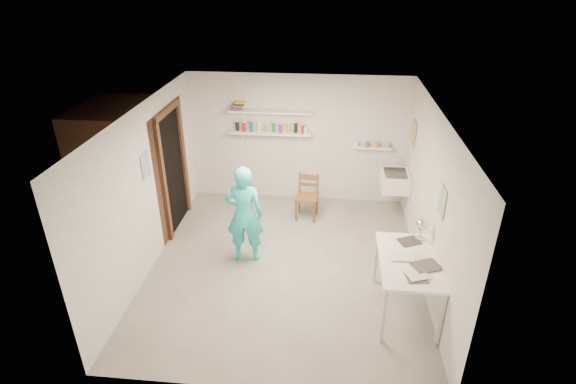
# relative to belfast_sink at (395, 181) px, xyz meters

# --- Properties ---
(floor) EXTENTS (4.00, 4.50, 0.02)m
(floor) POSITION_rel_belfast_sink_xyz_m (-1.75, -1.70, -0.71)
(floor) COLOR slate
(floor) RESTS_ON ground
(ceiling) EXTENTS (4.00, 4.50, 0.02)m
(ceiling) POSITION_rel_belfast_sink_xyz_m (-1.75, -1.70, 1.71)
(ceiling) COLOR silver
(ceiling) RESTS_ON wall_back
(wall_back) EXTENTS (4.00, 0.02, 2.40)m
(wall_back) POSITION_rel_belfast_sink_xyz_m (-1.75, 0.56, 0.50)
(wall_back) COLOR silver
(wall_back) RESTS_ON ground
(wall_front) EXTENTS (4.00, 0.02, 2.40)m
(wall_front) POSITION_rel_belfast_sink_xyz_m (-1.75, -3.96, 0.50)
(wall_front) COLOR silver
(wall_front) RESTS_ON ground
(wall_left) EXTENTS (0.02, 4.50, 2.40)m
(wall_left) POSITION_rel_belfast_sink_xyz_m (-3.76, -1.70, 0.50)
(wall_left) COLOR silver
(wall_left) RESTS_ON ground
(wall_right) EXTENTS (0.02, 4.50, 2.40)m
(wall_right) POSITION_rel_belfast_sink_xyz_m (0.26, -1.70, 0.50)
(wall_right) COLOR silver
(wall_right) RESTS_ON ground
(doorway_recess) EXTENTS (0.02, 0.90, 2.00)m
(doorway_recess) POSITION_rel_belfast_sink_xyz_m (-3.74, -0.65, 0.30)
(doorway_recess) COLOR black
(doorway_recess) RESTS_ON wall_left
(corridor_box) EXTENTS (1.40, 1.50, 2.10)m
(corridor_box) POSITION_rel_belfast_sink_xyz_m (-4.45, -0.65, 0.35)
(corridor_box) COLOR brown
(corridor_box) RESTS_ON ground
(door_lintel) EXTENTS (0.06, 1.05, 0.10)m
(door_lintel) POSITION_rel_belfast_sink_xyz_m (-3.72, -0.65, 1.35)
(door_lintel) COLOR brown
(door_lintel) RESTS_ON wall_left
(door_jamb_near) EXTENTS (0.06, 0.10, 2.00)m
(door_jamb_near) POSITION_rel_belfast_sink_xyz_m (-3.72, -1.15, 0.30)
(door_jamb_near) COLOR brown
(door_jamb_near) RESTS_ON ground
(door_jamb_far) EXTENTS (0.06, 0.10, 2.00)m
(door_jamb_far) POSITION_rel_belfast_sink_xyz_m (-3.72, -0.15, 0.30)
(door_jamb_far) COLOR brown
(door_jamb_far) RESTS_ON ground
(shelf_lower) EXTENTS (1.50, 0.22, 0.03)m
(shelf_lower) POSITION_rel_belfast_sink_xyz_m (-2.25, 0.43, 0.65)
(shelf_lower) COLOR white
(shelf_lower) RESTS_ON wall_back
(shelf_upper) EXTENTS (1.50, 0.22, 0.03)m
(shelf_upper) POSITION_rel_belfast_sink_xyz_m (-2.25, 0.43, 1.05)
(shelf_upper) COLOR white
(shelf_upper) RESTS_ON wall_back
(ledge_shelf) EXTENTS (0.70, 0.14, 0.03)m
(ledge_shelf) POSITION_rel_belfast_sink_xyz_m (-0.40, 0.47, 0.42)
(ledge_shelf) COLOR white
(ledge_shelf) RESTS_ON wall_back
(poster_left) EXTENTS (0.01, 0.28, 0.36)m
(poster_left) POSITION_rel_belfast_sink_xyz_m (-3.74, -1.65, 0.85)
(poster_left) COLOR #334C7F
(poster_left) RESTS_ON wall_left
(poster_right_a) EXTENTS (0.01, 0.34, 0.42)m
(poster_right_a) POSITION_rel_belfast_sink_xyz_m (0.24, 0.10, 0.85)
(poster_right_a) COLOR #995933
(poster_right_a) RESTS_ON wall_right
(poster_right_b) EXTENTS (0.01, 0.30, 0.38)m
(poster_right_b) POSITION_rel_belfast_sink_xyz_m (0.24, -2.25, 0.80)
(poster_right_b) COLOR #3F724C
(poster_right_b) RESTS_ON wall_right
(belfast_sink) EXTENTS (0.48, 0.60, 0.30)m
(belfast_sink) POSITION_rel_belfast_sink_xyz_m (0.00, 0.00, 0.00)
(belfast_sink) COLOR white
(belfast_sink) RESTS_ON wall_right
(man) EXTENTS (0.58, 0.39, 1.55)m
(man) POSITION_rel_belfast_sink_xyz_m (-2.37, -1.56, 0.08)
(man) COLOR #28CAC2
(man) RESTS_ON ground
(wall_clock) EXTENTS (0.28, 0.05, 0.28)m
(wall_clock) POSITION_rel_belfast_sink_xyz_m (-2.37, -1.34, 0.33)
(wall_clock) COLOR beige
(wall_clock) RESTS_ON man
(wooden_chair) EXTENTS (0.42, 0.41, 0.82)m
(wooden_chair) POSITION_rel_belfast_sink_xyz_m (-1.52, -0.23, -0.29)
(wooden_chair) COLOR brown
(wooden_chair) RESTS_ON ground
(work_table) EXTENTS (0.74, 1.23, 0.82)m
(work_table) POSITION_rel_belfast_sink_xyz_m (-0.11, -2.53, -0.29)
(work_table) COLOR white
(work_table) RESTS_ON ground
(desk_lamp) EXTENTS (0.15, 0.15, 0.15)m
(desk_lamp) POSITION_rel_belfast_sink_xyz_m (0.09, -2.04, 0.34)
(desk_lamp) COLOR silver
(desk_lamp) RESTS_ON work_table
(spray_cans) EXTENTS (1.32, 0.06, 0.17)m
(spray_cans) POSITION_rel_belfast_sink_xyz_m (-2.25, 0.43, 0.75)
(spray_cans) COLOR black
(spray_cans) RESTS_ON shelf_lower
(book_stack) EXTENTS (0.26, 0.14, 0.14)m
(book_stack) POSITION_rel_belfast_sink_xyz_m (-2.81, 0.43, 1.14)
(book_stack) COLOR red
(book_stack) RESTS_ON shelf_upper
(ledge_pots) EXTENTS (0.48, 0.07, 0.09)m
(ledge_pots) POSITION_rel_belfast_sink_xyz_m (-0.40, 0.47, 0.48)
(ledge_pots) COLOR silver
(ledge_pots) RESTS_ON ledge_shelf
(papers) EXTENTS (0.30, 0.22, 0.03)m
(papers) POSITION_rel_belfast_sink_xyz_m (-0.11, -2.53, 0.13)
(papers) COLOR silver
(papers) RESTS_ON work_table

